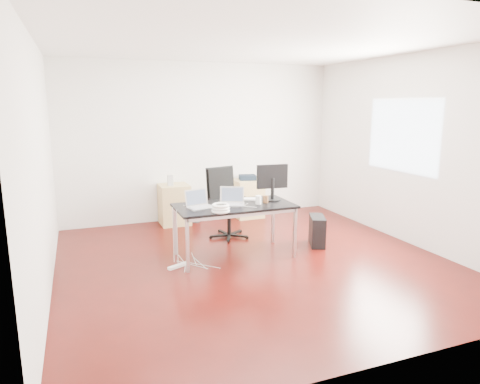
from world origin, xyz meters
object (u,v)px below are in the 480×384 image
object	(u,v)px
office_chair	(226,199)
filing_cabinet_right	(248,198)
pc_tower	(317,231)
desk	(234,209)
filing_cabinet_left	(174,204)

from	to	relation	value
office_chair	filing_cabinet_right	distance (m)	1.30
office_chair	pc_tower	distance (m)	1.49
desk	filing_cabinet_left	xyz separation A→B (m)	(-0.42, 1.91, -0.33)
filing_cabinet_right	pc_tower	xyz separation A→B (m)	(0.35, -1.91, -0.13)
desk	filing_cabinet_left	size ratio (longest dim) A/B	2.29
filing_cabinet_left	pc_tower	distance (m)	2.58
office_chair	filing_cabinet_left	world-z (taller)	office_chair
office_chair	filing_cabinet_left	bearing A→B (deg)	107.35
desk	office_chair	xyz separation A→B (m)	(0.19, 0.91, -0.07)
office_chair	filing_cabinet_right	world-z (taller)	office_chair
filing_cabinet_left	office_chair	bearing A→B (deg)	-58.77
office_chair	filing_cabinet_right	bearing A→B (deg)	38.43
office_chair	desk	bearing A→B (deg)	-115.79
filing_cabinet_left	pc_tower	bearing A→B (deg)	-47.72
filing_cabinet_left	filing_cabinet_right	distance (m)	1.39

